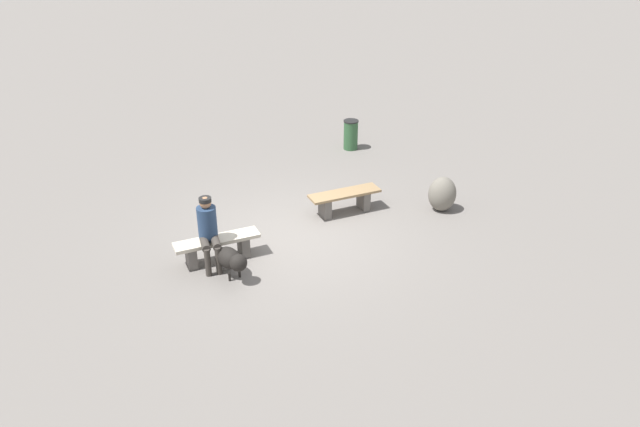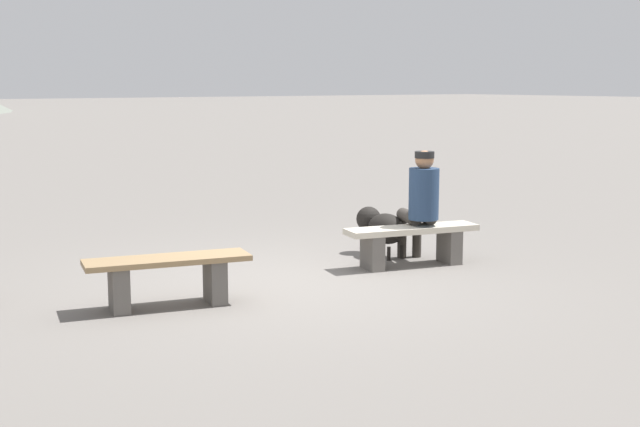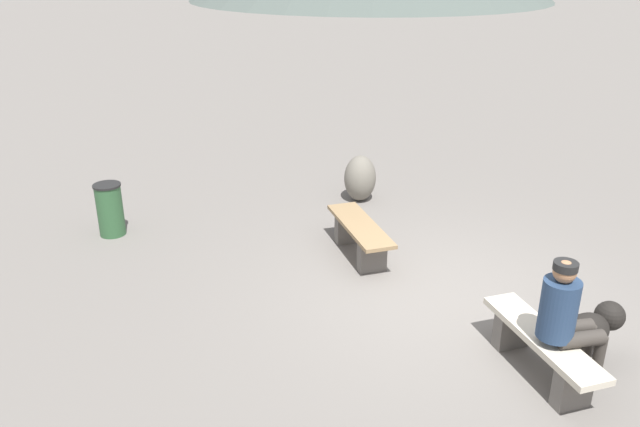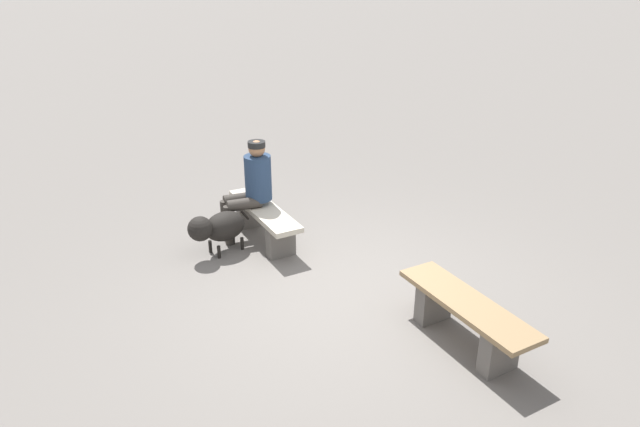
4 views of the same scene
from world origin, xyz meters
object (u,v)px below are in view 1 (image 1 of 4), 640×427
seated_person (208,228)px  bench_right (217,246)px  bench_left (344,199)px  trash_bin (351,135)px  dog (231,259)px  boulder (442,194)px

seated_person → bench_right: bearing=-143.7°
bench_left → trash_bin: size_ratio=2.03×
trash_bin → bench_right: bearing=27.1°
dog → boulder: boulder is taller
seated_person → dog: bearing=119.3°
dog → trash_bin: 6.59m
seated_person → trash_bin: (-5.69, -2.87, -0.37)m
bench_right → trash_bin: (-5.52, -2.82, 0.09)m
bench_right → dog: bearing=96.5°
boulder → seated_person: bearing=-11.9°
seated_person → boulder: seated_person is taller
trash_bin → boulder: trash_bin is taller
trash_bin → bench_left: bearing=48.4°
trash_bin → dog: bearing=31.8°
seated_person → boulder: bearing=-171.5°
bench_left → boulder: size_ratio=2.08×
bench_left → trash_bin: bearing=-118.5°
seated_person → trash_bin: size_ratio=1.69×
bench_left → boulder: bearing=159.1°
bench_right → boulder: bearing=-179.7°
bench_left → dog: size_ratio=1.83×
bench_left → bench_right: size_ratio=0.99×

